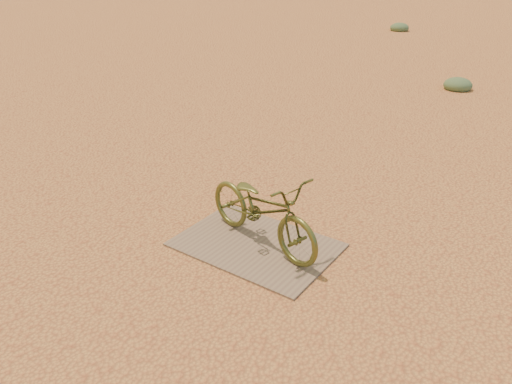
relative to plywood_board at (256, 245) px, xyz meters
The scene contains 5 objects.
ground 0.65m from the plywood_board, 35.62° to the left, with size 120.00×120.00×0.00m, color #C08849.
plywood_board is the anchor object (origin of this frame).
bicycle 0.42m from the plywood_board, 48.24° to the left, with size 0.54×1.54×0.81m, color #4F5423.
kale_a 7.80m from the plywood_board, 90.60° to the left, with size 0.61×0.61×0.33m, color #566C49.
kale_c 16.09m from the plywood_board, 105.52° to the left, with size 0.69×0.69×0.38m, color #566C49.
Camera 1 is at (2.01, -3.98, 2.77)m, focal length 35.00 mm.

